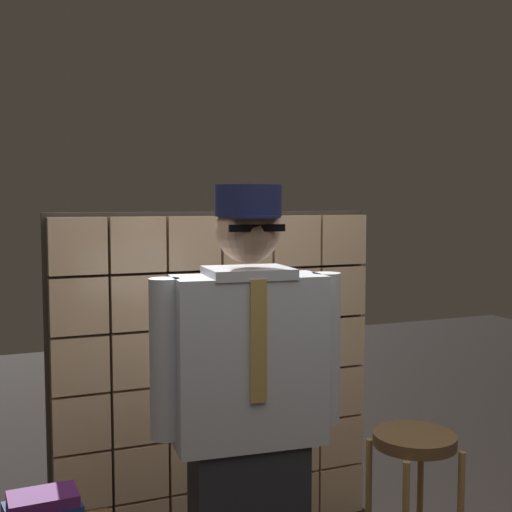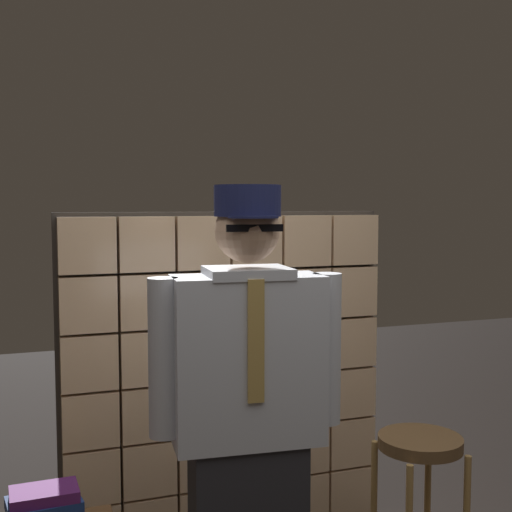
{
  "view_description": "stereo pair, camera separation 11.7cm",
  "coord_description": "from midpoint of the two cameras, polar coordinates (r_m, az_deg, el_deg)",
  "views": [
    {
      "loc": [
        -1.08,
        -1.77,
        1.68
      ],
      "look_at": [
        -0.18,
        0.4,
        1.5
      ],
      "focal_mm": 46.59,
      "sensor_mm": 36.0,
      "label": 1
    },
    {
      "loc": [
        -0.97,
        -1.81,
        1.68
      ],
      "look_at": [
        -0.18,
        0.4,
        1.5
      ],
      "focal_mm": 46.59,
      "sensor_mm": 36.0,
      "label": 2
    }
  ],
  "objects": [
    {
      "name": "glass_block_wall",
      "position": [
        3.38,
        -4.17,
        -10.42
      ],
      "size": [
        1.66,
        0.1,
        1.66
      ],
      "color": "#E0B78C",
      "rests_on": "ground"
    },
    {
      "name": "standing_person",
      "position": [
        2.41,
        -2.09,
        -14.11
      ],
      "size": [
        0.7,
        0.32,
        1.75
      ],
      "rotation": [
        0.0,
        0.0,
        -0.09
      ],
      "color": "#28282D",
      "rests_on": "ground"
    },
    {
      "name": "bar_stool",
      "position": [
        2.94,
        12.24,
        -18.14
      ],
      "size": [
        0.34,
        0.34,
        0.74
      ],
      "color": "brown",
      "rests_on": "ground"
    }
  ]
}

